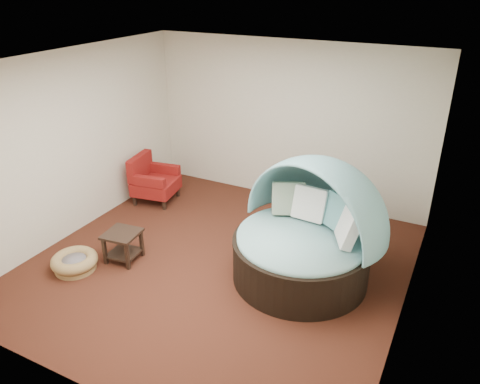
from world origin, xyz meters
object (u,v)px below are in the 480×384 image
at_px(side_table, 123,242).
at_px(pet_basket, 75,262).
at_px(canopy_daybed, 308,225).
at_px(red_armchair, 153,180).

bearing_deg(side_table, pet_basket, -132.21).
height_order(canopy_daybed, red_armchair, canopy_daybed).
height_order(canopy_daybed, side_table, canopy_daybed).
bearing_deg(side_table, canopy_daybed, 18.85).
relative_size(canopy_daybed, red_armchair, 2.79).
bearing_deg(red_armchair, canopy_daybed, -25.83).
distance_m(pet_basket, red_armchair, 2.32).
bearing_deg(pet_basket, red_armchair, 98.40).
xyz_separation_m(canopy_daybed, red_armchair, (-3.23, 0.95, -0.38)).
bearing_deg(canopy_daybed, pet_basket, -135.93).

